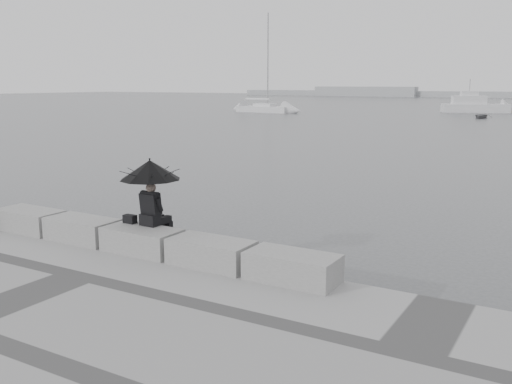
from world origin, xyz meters
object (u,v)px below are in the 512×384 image
Objects in this scene: sailboat_left at (265,108)px; motor_cruiser at (475,106)px; seated_person at (150,176)px; dinghy at (481,116)px.

sailboat_left is 1.45× the size of motor_cruiser.
seated_person is 65.55m from sailboat_left.
motor_cruiser is (24.32, 13.99, 0.37)m from sailboat_left.
sailboat_left is (-30.22, 58.15, -1.49)m from seated_person.
dinghy is (-3.06, 59.44, -1.76)m from seated_person.
dinghy is at bearing 94.40° from seated_person.
motor_cruiser is (-5.91, 72.14, -1.12)m from seated_person.
seated_person is at bearing -106.09° from motor_cruiser.
dinghy is at bearing 7.86° from sailboat_left.
dinghy is at bearing -98.16° from motor_cruiser.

